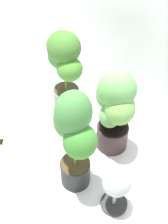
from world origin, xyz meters
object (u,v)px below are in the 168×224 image
Objects in this scene: potted_plant_front_right at (74,136)px; potted_plant_back_right at (114,108)px; floor_fan at (117,184)px; potted_plant_back_left at (64,64)px.

potted_plant_front_right is 1.17× the size of potted_plant_back_right.
potted_plant_back_right reaches higher than floor_fan.
potted_plant_back_left is 1.90× the size of floor_fan.
potted_plant_back_left is 1.00× the size of potted_plant_back_right.
potted_plant_back_left is 0.81m from potted_plant_front_right.
floor_fan is at bearing -23.16° from potted_plant_back_left.
potted_plant_front_right reaches higher than floor_fan.
floor_fan is (0.37, -0.36, -0.15)m from potted_plant_back_right.
potted_plant_back_left is 0.86× the size of potted_plant_front_right.
floor_fan is (0.97, -0.41, -0.18)m from potted_plant_back_left.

